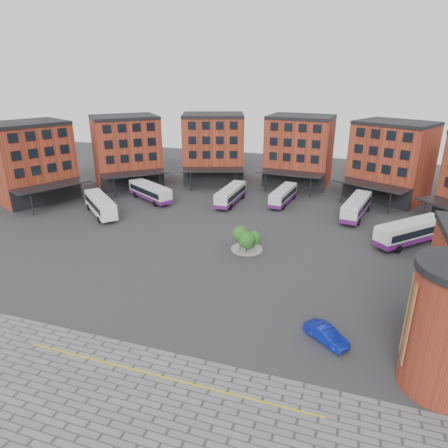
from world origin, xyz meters
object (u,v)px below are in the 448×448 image
(bus_b, at_px, (150,192))
(bus_e, at_px, (356,207))
(bus_a, at_px, (100,204))
(bus_f, at_px, (411,232))
(bus_c, at_px, (231,195))
(tree_island, at_px, (246,239))
(bus_d, at_px, (283,195))
(blue_car, at_px, (326,334))

(bus_b, height_order, bus_e, bus_e)
(bus_a, bearing_deg, bus_b, 18.43)
(bus_b, bearing_deg, bus_f, -67.35)
(bus_e, relative_size, bus_f, 1.12)
(bus_c, bearing_deg, tree_island, -64.66)
(tree_island, height_order, bus_d, tree_island)
(bus_c, xyz_separation_m, bus_f, (29.90, -9.73, 0.18))
(bus_e, distance_m, bus_f, 12.04)
(bus_c, distance_m, bus_d, 9.74)
(bus_b, xyz_separation_m, bus_f, (45.03, -6.62, 0.11))
(blue_car, bearing_deg, bus_c, 67.05)
(blue_car, bearing_deg, bus_f, 17.88)
(bus_c, distance_m, blue_car, 41.56)
(bus_c, height_order, bus_e, bus_e)
(bus_f, bearing_deg, tree_island, -111.95)
(bus_d, distance_m, blue_car, 40.73)
(bus_a, xyz_separation_m, bus_c, (19.27, 13.05, -0.25))
(bus_d, distance_m, bus_f, 24.27)
(bus_d, height_order, blue_car, bus_d)
(bus_a, xyz_separation_m, bus_e, (41.59, 12.66, -0.13))
(bus_b, xyz_separation_m, blue_car, (35.67, -32.99, -1.02))
(tree_island, relative_size, bus_c, 0.40)
(tree_island, height_order, bus_f, tree_island)
(blue_car, bearing_deg, bus_e, 34.58)
(tree_island, distance_m, blue_car, 20.64)
(bus_b, height_order, bus_c, bus_b)
(bus_c, bearing_deg, bus_a, -143.79)
(bus_d, relative_size, bus_f, 0.99)
(bus_c, relative_size, bus_e, 0.92)
(tree_island, bearing_deg, bus_c, 113.23)
(bus_e, bearing_deg, bus_c, -170.04)
(bus_d, bearing_deg, bus_f, -25.02)
(tree_island, xyz_separation_m, bus_f, (21.54, 9.75, 0.03))
(tree_island, xyz_separation_m, bus_b, (-23.49, 16.37, -0.08))
(bus_a, bearing_deg, bus_c, -14.79)
(bus_d, height_order, bus_f, bus_f)
(tree_island, distance_m, bus_c, 21.21)
(bus_c, bearing_deg, bus_b, -166.23)
(tree_island, bearing_deg, bus_d, 87.72)
(bus_a, bearing_deg, bus_f, -45.03)
(bus_c, bearing_deg, bus_d, 20.16)
(bus_b, bearing_deg, bus_c, -47.34)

